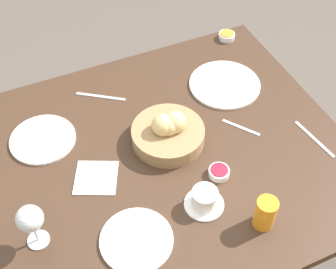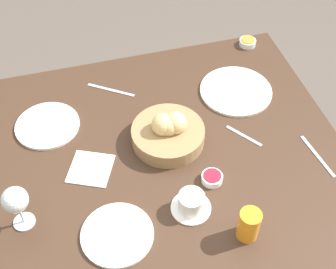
{
  "view_description": "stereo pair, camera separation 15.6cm",
  "coord_description": "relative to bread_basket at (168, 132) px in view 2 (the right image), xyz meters",
  "views": [
    {
      "loc": [
        0.38,
        0.89,
        1.92
      ],
      "look_at": [
        -0.04,
        -0.05,
        0.76
      ],
      "focal_mm": 50.0,
      "sensor_mm": 36.0,
      "label": 1
    },
    {
      "loc": [
        0.24,
        0.94,
        1.92
      ],
      "look_at": [
        -0.04,
        -0.05,
        0.76
      ],
      "focal_mm": 50.0,
      "sensor_mm": 36.0,
      "label": 2
    }
  ],
  "objects": [
    {
      "name": "plate_near_right",
      "position": [
        0.39,
        -0.17,
        -0.04
      ],
      "size": [
        0.22,
        0.22,
        0.01
      ],
      "color": "white",
      "rests_on": "dining_table"
    },
    {
      "name": "dining_table",
      "position": [
        0.04,
        0.05,
        -0.13
      ],
      "size": [
        1.22,
        1.04,
        0.73
      ],
      "color": "#3D281C",
      "rests_on": "ground_plane"
    },
    {
      "name": "juice_glass",
      "position": [
        -0.12,
        0.41,
        0.01
      ],
      "size": [
        0.06,
        0.06,
        0.11
      ],
      "color": "orange",
      "rests_on": "dining_table"
    },
    {
      "name": "ground_plane",
      "position": [
        0.04,
        0.05,
        -0.77
      ],
      "size": [
        10.0,
        10.0,
        0.0
      ],
      "primitive_type": "plane",
      "color": "#564C44"
    },
    {
      "name": "jam_bowl_berry",
      "position": [
        -0.09,
        0.2,
        -0.03
      ],
      "size": [
        0.07,
        0.07,
        0.03
      ],
      "color": "white",
      "rests_on": "dining_table"
    },
    {
      "name": "knife_silver",
      "position": [
        -0.45,
        0.2,
        -0.04
      ],
      "size": [
        0.03,
        0.19,
        0.0
      ],
      "color": "#B7B7BC",
      "rests_on": "dining_table"
    },
    {
      "name": "plate_near_left",
      "position": [
        -0.31,
        -0.16,
        -0.04
      ],
      "size": [
        0.27,
        0.27,
        0.01
      ],
      "color": "white",
      "rests_on": "dining_table"
    },
    {
      "name": "wine_glass",
      "position": [
        0.49,
        0.19,
        0.07
      ],
      "size": [
        0.08,
        0.08,
        0.16
      ],
      "color": "silver",
      "rests_on": "dining_table"
    },
    {
      "name": "napkin",
      "position": [
        0.27,
        0.05,
        -0.04
      ],
      "size": [
        0.17,
        0.17,
        0.0
      ],
      "color": "white",
      "rests_on": "dining_table"
    },
    {
      "name": "bread_basket",
      "position": [
        0.0,
        0.0,
        0.0
      ],
      "size": [
        0.24,
        0.24,
        0.12
      ],
      "color": "#99754C",
      "rests_on": "dining_table"
    },
    {
      "name": "plate_far_center",
      "position": [
        0.24,
        0.31,
        -0.04
      ],
      "size": [
        0.21,
        0.21,
        0.01
      ],
      "color": "white",
      "rests_on": "dining_table"
    },
    {
      "name": "jam_bowl_honey",
      "position": [
        -0.45,
        -0.41,
        -0.03
      ],
      "size": [
        0.07,
        0.07,
        0.03
      ],
      "color": "white",
      "rests_on": "dining_table"
    },
    {
      "name": "coffee_cup",
      "position": [
        0.01,
        0.28,
        -0.01
      ],
      "size": [
        0.12,
        0.12,
        0.07
      ],
      "color": "white",
      "rests_on": "dining_table"
    },
    {
      "name": "fork_silver",
      "position": [
        0.14,
        -0.3,
        -0.04
      ],
      "size": [
        0.16,
        0.12,
        0.0
      ],
      "color": "#B7B7BC",
      "rests_on": "dining_table"
    },
    {
      "name": "spoon_coffee",
      "position": [
        -0.25,
        0.06,
        -0.04
      ],
      "size": [
        0.09,
        0.12,
        0.0
      ],
      "color": "#B7B7BC",
      "rests_on": "dining_table"
    }
  ]
}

